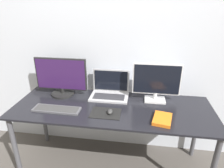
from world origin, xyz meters
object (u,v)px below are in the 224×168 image
Objects in this scene: laptop at (110,90)px; mouse at (110,112)px; monitor_right at (156,82)px; monitor_left at (61,78)px; book at (162,119)px; keyboard at (57,109)px.

laptop is 0.36m from mouse.
laptop is 5.31× the size of mouse.
monitor_right is at bearing 38.14° from mouse.
monitor_right is 0.47m from laptop.
monitor_right is at bearing 0.01° from monitor_left.
monitor_right is (0.93, 0.00, 0.01)m from monitor_left.
laptop reaches higher than book.
monitor_right is 0.53m from mouse.
laptop is (0.49, 0.05, -0.12)m from monitor_left.
monitor_right is 1.99× the size of book.
keyboard is (0.06, -0.31, -0.18)m from monitor_left.
book is at bearing -82.87° from monitor_right.
laptop is 0.56m from keyboard.
monitor_left is 2.33× the size of book.
monitor_left is 7.36× the size of mouse.
mouse is (0.54, -0.31, -0.16)m from monitor_left.
book is at bearing -38.80° from laptop.
keyboard is at bearing -139.30° from laptop.
monitor_left reaches higher than keyboard.
book is (0.44, -0.04, -0.01)m from mouse.
mouse is 0.32× the size of book.
laptop is at bearing 173.83° from monitor_right.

